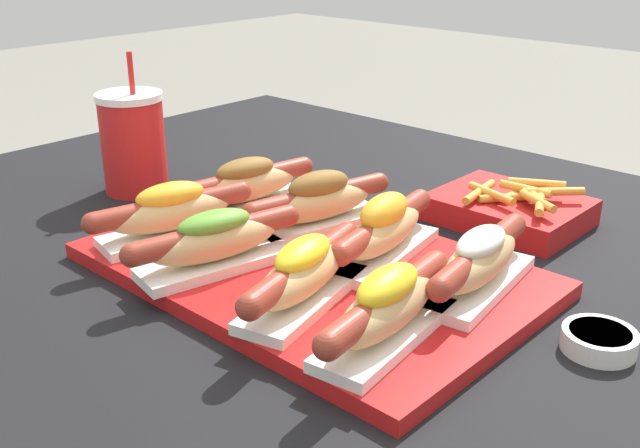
# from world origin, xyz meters

# --- Properties ---
(serving_tray) EXTENTS (0.50, 0.33, 0.02)m
(serving_tray) POSITION_xyz_m (-0.00, -0.09, 0.70)
(serving_tray) COLOR red
(serving_tray) RESTS_ON patio_table
(hot_dog_0) EXTENTS (0.10, 0.21, 0.07)m
(hot_dog_0) POSITION_xyz_m (-0.17, -0.15, 0.74)
(hot_dog_0) COLOR white
(hot_dog_0) RESTS_ON serving_tray
(hot_dog_1) EXTENTS (0.10, 0.21, 0.07)m
(hot_dog_1) POSITION_xyz_m (-0.07, -0.17, 0.74)
(hot_dog_1) COLOR white
(hot_dog_1) RESTS_ON serving_tray
(hot_dog_2) EXTENTS (0.10, 0.21, 0.07)m
(hot_dog_2) POSITION_xyz_m (0.06, -0.16, 0.74)
(hot_dog_2) COLOR white
(hot_dog_2) RESTS_ON serving_tray
(hot_dog_3) EXTENTS (0.08, 0.22, 0.07)m
(hot_dog_3) POSITION_xyz_m (0.17, -0.16, 0.74)
(hot_dog_3) COLOR white
(hot_dog_3) RESTS_ON serving_tray
(hot_dog_4) EXTENTS (0.09, 0.22, 0.07)m
(hot_dog_4) POSITION_xyz_m (-0.18, -0.02, 0.74)
(hot_dog_4) COLOR white
(hot_dog_4) RESTS_ON serving_tray
(hot_dog_5) EXTENTS (0.10, 0.21, 0.07)m
(hot_dog_5) POSITION_xyz_m (-0.06, -0.01, 0.74)
(hot_dog_5) COLOR white
(hot_dog_5) RESTS_ON serving_tray
(hot_dog_6) EXTENTS (0.09, 0.22, 0.08)m
(hot_dog_6) POSITION_xyz_m (0.05, -0.02, 0.74)
(hot_dog_6) COLOR white
(hot_dog_6) RESTS_ON serving_tray
(hot_dog_7) EXTENTS (0.09, 0.22, 0.07)m
(hot_dog_7) POSITION_xyz_m (0.18, -0.02, 0.74)
(hot_dog_7) COLOR white
(hot_dog_7) RESTS_ON serving_tray
(sauce_bowl) EXTENTS (0.07, 0.07, 0.02)m
(sauce_bowl) POSITION_xyz_m (0.31, -0.02, 0.70)
(sauce_bowl) COLOR white
(sauce_bowl) RESTS_ON patio_table
(drink_cup) EXTENTS (0.10, 0.10, 0.21)m
(drink_cup) POSITION_xyz_m (-0.39, -0.05, 0.77)
(drink_cup) COLOR red
(drink_cup) RESTS_ON patio_table
(fries_basket) EXTENTS (0.19, 0.15, 0.06)m
(fries_basket) POSITION_xyz_m (0.08, 0.21, 0.71)
(fries_basket) COLOR #B21919
(fries_basket) RESTS_ON patio_table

